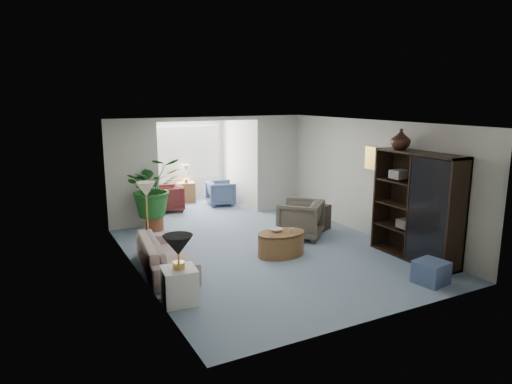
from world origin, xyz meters
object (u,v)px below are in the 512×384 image
floor_lamp (146,189)px  sunroom_chair_maroon (169,198)px  sofa (166,254)px  entertainment_cabinet (417,206)px  coffee_bowl (276,230)px  end_table (180,286)px  table_lamp (178,245)px  ottoman (431,272)px  wingback_chair (300,219)px  side_table_dark (319,217)px  coffee_cup (291,230)px  plant_pot (155,223)px  sunroom_chair_blue (221,193)px  sunroom_table (186,192)px  coffee_table (281,244)px  framed_picture (376,159)px  cabinet_urn (401,139)px

floor_lamp → sunroom_chair_maroon: floor_lamp is taller
sofa → entertainment_cabinet: entertainment_cabinet is taller
coffee_bowl → entertainment_cabinet: size_ratio=0.12×
end_table → table_lamp: (0.00, 0.00, 0.62)m
ottoman → wingback_chair: bearing=99.8°
side_table_dark → sunroom_chair_maroon: 4.12m
coffee_cup → plant_pot: 3.43m
coffee_cup → sunroom_chair_blue: (0.48, 4.44, -0.16)m
wingback_chair → ottoman: wingback_chair is taller
floor_lamp → ottoman: bearing=-44.6°
table_lamp → coffee_cup: (2.52, 0.98, -0.39)m
side_table_dark → sunroom_chair_blue: size_ratio=0.77×
sofa → sunroom_chair_blue: (2.79, 4.07, 0.05)m
sunroom_chair_blue → sunroom_table: sunroom_chair_blue is taller
sofa → sunroom_table: 5.24m
floor_lamp → entertainment_cabinet: entertainment_cabinet is taller
coffee_table → side_table_dark: bearing=33.4°
table_lamp → side_table_dark: (4.01, 2.16, -0.60)m
wingback_chair → entertainment_cabinet: (1.16, -2.09, 0.60)m
floor_lamp → sunroom_chair_blue: 4.22m
end_table → side_table_dark: (4.01, 2.16, 0.02)m
floor_lamp → wingback_chair: floor_lamp is taller
coffee_bowl → ottoman: 2.84m
floor_lamp → coffee_table: floor_lamp is taller
framed_picture → floor_lamp: bearing=164.5°
table_lamp → cabinet_urn: bearing=3.5°
coffee_table → coffee_cup: coffee_cup is taller
end_table → sunroom_chair_maroon: (1.49, 5.42, 0.08)m
end_table → cabinet_urn: (4.47, 0.28, 1.93)m
end_table → coffee_table: bearing=24.5°
sunroom_chair_maroon → end_table: bearing=-5.8°
coffee_table → plant_pot: size_ratio=2.37×
coffee_table → cabinet_urn: 2.99m
cabinet_urn → sunroom_chair_maroon: (-2.98, 5.15, -1.85)m
wingback_chair → sunroom_table: 4.44m
framed_picture → plant_pot: framed_picture is taller
wingback_chair → ottoman: 3.11m
side_table_dark → plant_pot: (-3.32, 1.70, -0.12)m
cabinet_urn → sunroom_chair_blue: (-1.48, 5.15, -1.86)m
table_lamp → sunroom_table: (2.24, 6.17, -0.59)m
sunroom_table → framed_picture: bearing=-63.9°
sofa → side_table_dark: bearing=-71.6°
sofa → end_table: (-0.20, -1.35, -0.02)m
framed_picture → sunroom_table: 5.75m
end_table → sunroom_chair_maroon: size_ratio=0.71×
end_table → entertainment_cabinet: size_ratio=0.27×
table_lamp → coffee_table: (2.37, 1.08, -0.66)m
floor_lamp → entertainment_cabinet: size_ratio=0.18×
coffee_cup → cabinet_urn: (1.95, -0.71, 1.70)m
wingback_chair → plant_pot: (-2.62, 2.00, -0.24)m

